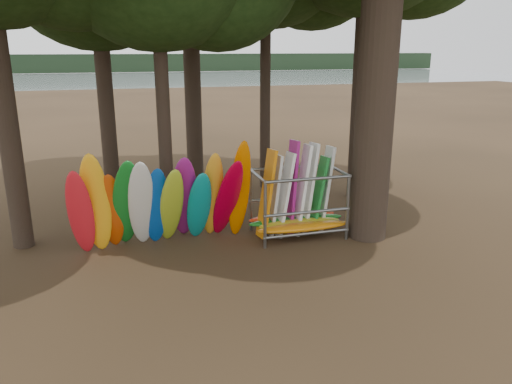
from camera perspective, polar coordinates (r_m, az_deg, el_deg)
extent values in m
plane|color=#47331E|center=(13.48, -1.48, -7.71)|extent=(120.00, 120.00, 0.00)
plane|color=gray|center=(72.21, -13.75, 11.42)|extent=(160.00, 160.00, 0.00)
cube|color=black|center=(122.02, -14.96, 14.05)|extent=(160.00, 4.00, 4.00)
cylinder|color=black|center=(17.42, -17.13, 14.05)|extent=(0.52, 0.52, 10.03)
cylinder|color=black|center=(19.98, -7.54, 19.34)|extent=(0.65, 0.65, 13.20)
cylinder|color=black|center=(19.61, 1.09, 16.99)|extent=(0.41, 0.41, 11.46)
cylinder|color=black|center=(15.20, -10.81, 14.21)|extent=(0.41, 0.41, 10.01)
cylinder|color=black|center=(18.63, 12.13, 17.69)|extent=(0.55, 0.55, 12.11)
ellipsoid|color=red|center=(13.84, -19.40, -2.35)|extent=(0.78, 1.27, 2.64)
ellipsoid|color=#FFAA17|center=(13.90, -17.83, -1.33)|extent=(0.88, 1.13, 2.99)
ellipsoid|color=#CA410A|center=(14.13, -16.12, -2.15)|extent=(0.69, 1.21, 2.43)
ellipsoid|color=#127322|center=(13.96, -14.57, -1.37)|extent=(0.97, 1.84, 2.87)
ellipsoid|color=silver|center=(13.83, -12.93, -1.45)|extent=(0.74, 1.72, 2.85)
ellipsoid|color=#0B47AC|center=(13.97, -11.30, -1.71)|extent=(0.75, 1.49, 2.59)
ellipsoid|color=#A1B924|center=(13.96, -9.68, -1.64)|extent=(0.83, 1.90, 2.64)
ellipsoid|color=#94197A|center=(14.16, -8.22, -0.75)|extent=(0.88, 2.06, 2.92)
ellipsoid|color=#098888|center=(14.15, -6.53, -1.67)|extent=(0.73, 1.68, 2.45)
ellipsoid|color=orange|center=(14.16, -5.01, -0.49)|extent=(0.69, 1.81, 2.96)
ellipsoid|color=#B50023|center=(14.13, -3.32, -0.89)|extent=(0.94, 2.09, 2.78)
ellipsoid|color=#D36100|center=(14.27, -1.90, 0.20)|extent=(0.67, 1.29, 3.15)
ellipsoid|color=#CD720B|center=(14.65, 5.47, -4.00)|extent=(2.86, 0.55, 0.24)
ellipsoid|color=#B5A318|center=(14.93, 5.02, -3.59)|extent=(2.59, 0.55, 0.24)
ellipsoid|color=#19741D|center=(15.20, 4.62, -3.23)|extent=(3.01, 0.55, 0.24)
ellipsoid|color=red|center=(15.50, 4.18, -2.83)|extent=(2.82, 0.55, 0.24)
cube|color=orange|center=(14.65, 1.22, -0.24)|extent=(0.57, 0.82, 2.65)
cube|color=silver|center=(14.87, 2.07, -0.43)|extent=(0.46, 0.77, 2.44)
cube|color=white|center=(14.79, 3.24, -0.30)|extent=(0.59, 0.79, 2.54)
cube|color=#951870|center=(14.98, 4.04, 0.48)|extent=(0.39, 0.81, 2.86)
cube|color=white|center=(14.92, 5.24, 0.20)|extent=(0.53, 0.78, 2.74)
cube|color=white|center=(15.15, 5.99, 0.44)|extent=(0.54, 0.81, 2.75)
cube|color=#1C7E2F|center=(15.20, 7.08, -0.31)|extent=(0.57, 0.74, 2.36)
cube|color=white|center=(15.37, 7.84, 0.35)|extent=(0.50, 0.77, 2.62)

